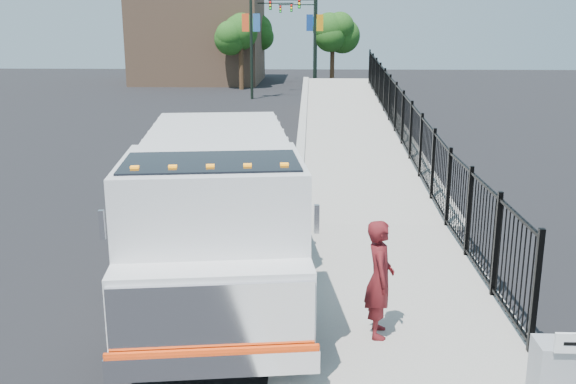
{
  "coord_description": "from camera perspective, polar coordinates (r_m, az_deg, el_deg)",
  "views": [
    {
      "loc": [
        0.4,
        -10.46,
        4.66
      ],
      "look_at": [
        -0.08,
        2.0,
        1.41
      ],
      "focal_mm": 40.0,
      "sensor_mm": 36.0,
      "label": 1
    }
  ],
  "objects": [
    {
      "name": "curb",
      "position": [
        9.63,
        -0.46,
        -13.78
      ],
      "size": [
        0.3,
        12.0,
        0.16
      ],
      "primitive_type": "cube",
      "color": "#ADAAA3",
      "rests_on": "ground"
    },
    {
      "name": "tree_2",
      "position": [
        57.91,
        -2.8,
        13.92
      ],
      "size": [
        2.76,
        2.76,
        5.38
      ],
      "color": "#382314",
      "rests_on": "ground"
    },
    {
      "name": "worker",
      "position": [
        9.68,
        8.14,
        -7.63
      ],
      "size": [
        0.45,
        0.67,
        1.8
      ],
      "primitive_type": "imported",
      "rotation": [
        0.0,
        0.0,
        1.55
      ],
      "color": "#5B1418",
      "rests_on": "sidewalk"
    },
    {
      "name": "light_pole_2",
      "position": [
        52.47,
        -2.78,
        14.3
      ],
      "size": [
        3.77,
        0.22,
        8.0
      ],
      "color": "black",
      "rests_on": "ground"
    },
    {
      "name": "truck",
      "position": [
        11.58,
        -6.39,
        -0.74
      ],
      "size": [
        3.71,
        8.63,
        2.86
      ],
      "rotation": [
        0.0,
        0.0,
        0.13
      ],
      "color": "black",
      "rests_on": "ground"
    },
    {
      "name": "arrow_sign",
      "position": [
        7.41,
        23.91,
        -12.17
      ],
      "size": [
        0.35,
        0.04,
        0.22
      ],
      "primitive_type": "cube",
      "color": "white",
      "rests_on": "utility_cabinet"
    },
    {
      "name": "light_pole_0",
      "position": [
        41.78,
        -2.87,
        14.21
      ],
      "size": [
        3.78,
        0.22,
        8.0
      ],
      "color": "black",
      "rests_on": "ground"
    },
    {
      "name": "ground",
      "position": [
        11.46,
        0.01,
        -9.37
      ],
      "size": [
        120.0,
        120.0,
        0.0
      ],
      "primitive_type": "plane",
      "color": "black",
      "rests_on": "ground"
    },
    {
      "name": "iron_fence",
      "position": [
        22.99,
        10.08,
        4.99
      ],
      "size": [
        0.1,
        28.0,
        1.8
      ],
      "primitive_type": "cube",
      "color": "black",
      "rests_on": "ground"
    },
    {
      "name": "building",
      "position": [
        55.27,
        -7.82,
        13.82
      ],
      "size": [
        10.0,
        10.0,
        8.0
      ],
      "primitive_type": "cube",
      "color": "#8C664C",
      "rests_on": "ground"
    },
    {
      "name": "sidewalk",
      "position": [
        9.75,
        11.26,
        -13.84
      ],
      "size": [
        3.55,
        12.0,
        0.12
      ],
      "primitive_type": "cube",
      "color": "#9E998E",
      "rests_on": "ground"
    },
    {
      "name": "light_pole_1",
      "position": [
        45.28,
        1.99,
        14.26
      ],
      "size": [
        3.78,
        0.22,
        8.0
      ],
      "color": "black",
      "rests_on": "ground"
    },
    {
      "name": "light_pole_3",
      "position": [
        56.1,
        2.2,
        14.33
      ],
      "size": [
        3.77,
        0.22,
        8.0
      ],
      "color": "black",
      "rests_on": "ground"
    },
    {
      "name": "ramp",
      "position": [
        26.92,
        5.86,
        4.59
      ],
      "size": [
        3.95,
        24.06,
        3.19
      ],
      "primitive_type": "cube",
      "rotation": [
        0.06,
        0.0,
        0.0
      ],
      "color": "#9E998E",
      "rests_on": "ground"
    },
    {
      "name": "tree_1",
      "position": [
        51.77,
        3.99,
        13.81
      ],
      "size": [
        2.54,
        2.54,
        5.27
      ],
      "color": "#382314",
      "rests_on": "ground"
    },
    {
      "name": "tree_0",
      "position": [
        48.18,
        -4.22,
        13.75
      ],
      "size": [
        2.66,
        2.66,
        5.33
      ],
      "color": "#382314",
      "rests_on": "ground"
    }
  ]
}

